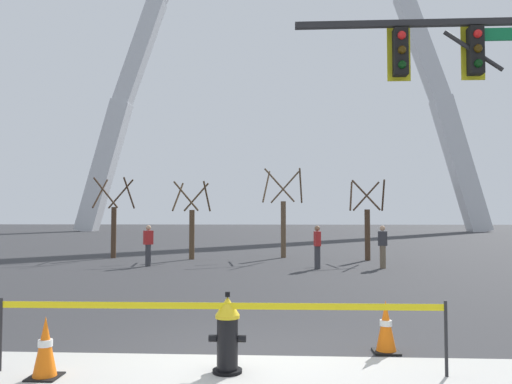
% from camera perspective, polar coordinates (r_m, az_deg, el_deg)
% --- Properties ---
extents(ground_plane, '(240.00, 240.00, 0.00)m').
position_cam_1_polar(ground_plane, '(7.18, -2.12, -18.26)').
color(ground_plane, '#333335').
extents(fire_hydrant, '(0.46, 0.48, 0.99)m').
position_cam_1_polar(fire_hydrant, '(6.47, -3.22, -15.72)').
color(fire_hydrant, black).
rests_on(fire_hydrant, ground).
extents(caution_tape_barrier, '(5.49, 0.13, 0.91)m').
position_cam_1_polar(caution_tape_barrier, '(6.39, -4.12, -14.39)').
color(caution_tape_barrier, '#232326').
rests_on(caution_tape_barrier, ground).
extents(traffic_cone_by_hydrant, '(0.36, 0.36, 0.73)m').
position_cam_1_polar(traffic_cone_by_hydrant, '(7.63, 14.40, -14.50)').
color(traffic_cone_by_hydrant, black).
rests_on(traffic_cone_by_hydrant, ground).
extents(traffic_cone_mid_sidewalk, '(0.36, 0.36, 0.73)m').
position_cam_1_polar(traffic_cone_mid_sidewalk, '(6.77, -22.62, -15.88)').
color(traffic_cone_mid_sidewalk, black).
rests_on(traffic_cone_mid_sidewalk, ground).
extents(traffic_signal_gantry, '(5.02, 0.44, 6.00)m').
position_cam_1_polar(traffic_signal_gantry, '(10.61, 24.88, 9.18)').
color(traffic_signal_gantry, '#232326').
rests_on(traffic_signal_gantry, ground).
extents(monument_arch, '(54.45, 2.51, 53.22)m').
position_cam_1_polar(monument_arch, '(70.35, 2.54, 14.90)').
color(monument_arch, silver).
rests_on(monument_arch, ground).
extents(tree_far_left, '(1.73, 1.74, 3.73)m').
position_cam_1_polar(tree_far_left, '(24.63, -15.71, -3.31)').
color(tree_far_left, '#473323').
rests_on(tree_far_left, ground).
extents(tree_left_mid, '(1.63, 1.64, 3.51)m').
position_cam_1_polar(tree_left_mid, '(23.16, -7.23, -3.68)').
color(tree_left_mid, brown).
rests_on(tree_left_mid, ground).
extents(tree_center_left, '(1.92, 1.93, 4.16)m').
position_cam_1_polar(tree_center_left, '(23.94, 3.08, -2.97)').
color(tree_center_left, brown).
rests_on(tree_center_left, ground).
extents(tree_center_right, '(1.64, 1.65, 3.53)m').
position_cam_1_polar(tree_center_right, '(22.95, 12.40, -3.62)').
color(tree_center_right, '#473323').
rests_on(tree_center_right, ground).
extents(pedestrian_walking_left, '(0.37, 0.26, 1.59)m').
position_cam_1_polar(pedestrian_walking_left, '(19.56, 14.06, -5.95)').
color(pedestrian_walking_left, brown).
rests_on(pedestrian_walking_left, ground).
extents(pedestrian_standing_center, '(0.39, 0.37, 1.59)m').
position_cam_1_polar(pedestrian_standing_center, '(20.25, -12.03, -5.86)').
color(pedestrian_standing_center, '#38383D').
rests_on(pedestrian_standing_center, ground).
extents(pedestrian_walking_right, '(0.26, 0.37, 1.59)m').
position_cam_1_polar(pedestrian_walking_right, '(18.87, 6.92, -6.13)').
color(pedestrian_walking_right, '#38383D').
rests_on(pedestrian_walking_right, ground).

